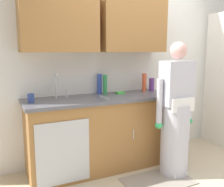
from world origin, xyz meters
TOP-DOWN VIEW (x-y plane):
  - ground_plane at (0.00, 0.00)m, footprint 9.00×9.00m
  - kitchen_wall_with_uppers at (-0.14, 0.99)m, footprint 4.80×0.44m
  - counter_cabinet at (-0.55, 0.70)m, footprint 1.90×0.62m
  - countertop at (-0.55, 0.70)m, footprint 1.96×0.66m
  - sink at (-1.06, 0.71)m, footprint 0.50×0.36m
  - person_at_sink at (0.17, 0.14)m, footprint 0.55×0.34m
  - floor_mat at (-0.12, 0.05)m, footprint 0.80×0.50m
  - bottle_soap at (0.17, 0.85)m, footprint 0.06×0.06m
  - bottle_water_short at (0.29, 0.84)m, footprint 0.08×0.08m
  - bottle_water_tall at (-0.49, 0.93)m, footprint 0.07×0.07m
  - bottle_dish_liquid at (-0.44, 0.86)m, footprint 0.06×0.06m
  - cup_by_sink at (-1.42, 0.71)m, footprint 0.08×0.08m
  - knife_on_counter at (-0.55, 0.64)m, footprint 0.03×0.24m
  - sponge at (-0.24, 0.80)m, footprint 0.11×0.07m

SIDE VIEW (x-z plane):
  - ground_plane at x=0.00m, z-range 0.00..0.00m
  - floor_mat at x=-0.12m, z-range 0.00..0.01m
  - counter_cabinet at x=-0.55m, z-range 0.00..0.90m
  - person_at_sink at x=0.17m, z-range -0.12..1.50m
  - countertop at x=-0.55m, z-range 0.90..0.94m
  - sink at x=-1.06m, z-range 0.75..1.10m
  - knife_on_counter at x=-0.55m, z-range 0.94..0.95m
  - sponge at x=-0.24m, z-range 0.94..0.97m
  - cup_by_sink at x=-1.42m, z-range 0.94..1.04m
  - bottle_water_short at x=0.29m, z-range 0.94..1.13m
  - bottle_soap at x=0.17m, z-range 0.94..1.20m
  - bottle_dish_liquid at x=-0.44m, z-range 0.94..1.20m
  - bottle_water_tall at x=-0.49m, z-range 0.94..1.21m
  - kitchen_wall_with_uppers at x=-0.14m, z-range 0.13..2.83m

